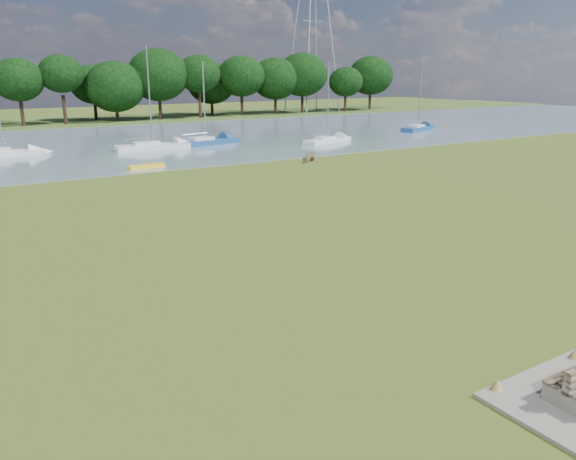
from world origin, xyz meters
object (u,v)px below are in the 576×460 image
kayak (146,166)px  sailboat_3 (205,140)px  sailboat_5 (3,151)px  sailboat_8 (152,145)px  riverbank_bench (309,157)px  sailboat_2 (418,127)px  sailboat_1 (327,139)px

kayak → sailboat_3: sailboat_3 is taller
sailboat_5 → sailboat_8: sailboat_8 is taller
kayak → sailboat_5: sailboat_5 is taller
kayak → riverbank_bench: bearing=-22.9°
kayak → sailboat_8: (4.11, 10.54, 0.34)m
kayak → sailboat_5: size_ratio=0.40×
riverbank_bench → sailboat_2: size_ratio=0.16×
sailboat_1 → sailboat_3: same height
kayak → sailboat_1: bearing=10.0°
kayak → sailboat_3: bearing=43.0°
kayak → sailboat_1: (22.23, 5.81, 0.25)m
riverbank_bench → sailboat_1: (9.23, 10.11, 0.02)m
sailboat_2 → sailboat_5: sailboat_2 is taller
riverbank_bench → kayak: (-13.00, 4.30, -0.23)m
sailboat_1 → sailboat_2: 18.04m
riverbank_bench → sailboat_1: 13.69m
riverbank_bench → sailboat_1: sailboat_1 is taller
riverbank_bench → sailboat_3: size_ratio=0.17×
kayak → sailboat_2: 41.01m
sailboat_3 → sailboat_8: 6.02m
riverbank_bench → sailboat_2: (26.83, 14.05, 0.11)m
sailboat_1 → sailboat_2: (17.60, 3.94, 0.09)m
sailboat_1 → sailboat_8: sailboat_8 is taller
riverbank_bench → sailboat_3: bearing=76.0°
sailboat_3 → sailboat_5: bearing=162.8°
riverbank_bench → sailboat_3: (-2.90, 15.36, 0.13)m
sailboat_3 → sailboat_5: size_ratio=1.15×
sailboat_2 → sailboat_8: sailboat_8 is taller
sailboat_5 → sailboat_2: bearing=-1.7°
sailboat_1 → sailboat_3: 13.21m
sailboat_5 → kayak: bearing=-53.2°
sailboat_1 → sailboat_2: size_ratio=0.97×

